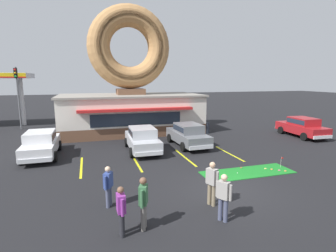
{
  "coord_description": "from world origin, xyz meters",
  "views": [
    {
      "loc": [
        -5.58,
        -9.35,
        4.67
      ],
      "look_at": [
        -1.19,
        5.0,
        2.0
      ],
      "focal_mm": 28.0,
      "sensor_mm": 36.0,
      "label": 1
    }
  ],
  "objects_px": {
    "pedestrian_leather_jacket_man": "(143,201)",
    "pedestrian_beanie_man": "(224,195)",
    "car_grey": "(188,134)",
    "traffic_light_pole": "(18,90)",
    "car_red": "(302,126)",
    "pedestrian_clipboard_woman": "(121,209)",
    "pedestrian_hooded_kid": "(212,181)",
    "golf_ball": "(237,173)",
    "car_white": "(41,143)",
    "pedestrian_blue_sweater_man": "(108,185)",
    "trash_bin": "(206,128)",
    "putting_flag_pin": "(282,160)",
    "car_silver": "(142,138)"
  },
  "relations": [
    {
      "from": "pedestrian_leather_jacket_man",
      "to": "pedestrian_beanie_man",
      "type": "height_order",
      "value": "pedestrian_leather_jacket_man"
    },
    {
      "from": "car_grey",
      "to": "traffic_light_pole",
      "type": "xyz_separation_m",
      "value": [
        -12.87,
        10.5,
        2.84
      ]
    },
    {
      "from": "car_red",
      "to": "pedestrian_clipboard_woman",
      "type": "xyz_separation_m",
      "value": [
        -16.0,
        -9.71,
        -0.01
      ]
    },
    {
      "from": "pedestrian_hooded_kid",
      "to": "golf_ball",
      "type": "bearing_deg",
      "value": 43.71
    },
    {
      "from": "car_grey",
      "to": "pedestrian_hooded_kid",
      "type": "relative_size",
      "value": 2.73
    },
    {
      "from": "car_white",
      "to": "pedestrian_blue_sweater_man",
      "type": "xyz_separation_m",
      "value": [
        3.43,
        -7.67,
        -0.02
      ]
    },
    {
      "from": "golf_ball",
      "to": "pedestrian_blue_sweater_man",
      "type": "distance_m",
      "value": 6.67
    },
    {
      "from": "car_white",
      "to": "pedestrian_beanie_man",
      "type": "distance_m",
      "value": 12.06
    },
    {
      "from": "pedestrian_blue_sweater_man",
      "to": "trash_bin",
      "type": "bearing_deg",
      "value": 50.63
    },
    {
      "from": "putting_flag_pin",
      "to": "car_silver",
      "type": "xyz_separation_m",
      "value": [
        -6.48,
        5.43,
        0.43
      ]
    },
    {
      "from": "car_silver",
      "to": "pedestrian_hooded_kid",
      "type": "distance_m",
      "value": 8.25
    },
    {
      "from": "car_silver",
      "to": "pedestrian_hooded_kid",
      "type": "bearing_deg",
      "value": -83.2
    },
    {
      "from": "car_red",
      "to": "pedestrian_blue_sweater_man",
      "type": "xyz_separation_m",
      "value": [
        -16.22,
        -7.71,
        -0.02
      ]
    },
    {
      "from": "car_grey",
      "to": "trash_bin",
      "type": "distance_m",
      "value": 4.87
    },
    {
      "from": "golf_ball",
      "to": "pedestrian_clipboard_woman",
      "type": "relative_size",
      "value": 0.03
    },
    {
      "from": "car_red",
      "to": "pedestrian_beanie_man",
      "type": "height_order",
      "value": "pedestrian_beanie_man"
    },
    {
      "from": "golf_ball",
      "to": "putting_flag_pin",
      "type": "distance_m",
      "value": 2.8
    },
    {
      "from": "pedestrian_clipboard_woman",
      "to": "pedestrian_beanie_man",
      "type": "height_order",
      "value": "pedestrian_beanie_man"
    },
    {
      "from": "pedestrian_leather_jacket_man",
      "to": "trash_bin",
      "type": "height_order",
      "value": "pedestrian_leather_jacket_man"
    },
    {
      "from": "car_grey",
      "to": "pedestrian_leather_jacket_man",
      "type": "relative_size",
      "value": 2.69
    },
    {
      "from": "pedestrian_hooded_kid",
      "to": "putting_flag_pin",
      "type": "bearing_deg",
      "value": 26.7
    },
    {
      "from": "putting_flag_pin",
      "to": "pedestrian_beanie_man",
      "type": "xyz_separation_m",
      "value": [
        -5.64,
        -3.91,
        0.47
      ]
    },
    {
      "from": "car_silver",
      "to": "pedestrian_beanie_man",
      "type": "height_order",
      "value": "pedestrian_beanie_man"
    },
    {
      "from": "pedestrian_beanie_man",
      "to": "putting_flag_pin",
      "type": "bearing_deg",
      "value": 34.69
    },
    {
      "from": "golf_ball",
      "to": "traffic_light_pole",
      "type": "bearing_deg",
      "value": 128.63
    },
    {
      "from": "golf_ball",
      "to": "car_red",
      "type": "height_order",
      "value": "car_red"
    },
    {
      "from": "pedestrian_beanie_man",
      "to": "trash_bin",
      "type": "height_order",
      "value": "pedestrian_beanie_man"
    },
    {
      "from": "pedestrian_clipboard_woman",
      "to": "trash_bin",
      "type": "bearing_deg",
      "value": 55.78
    },
    {
      "from": "car_silver",
      "to": "pedestrian_clipboard_woman",
      "type": "distance_m",
      "value": 9.51
    },
    {
      "from": "pedestrian_blue_sweater_man",
      "to": "pedestrian_hooded_kid",
      "type": "xyz_separation_m",
      "value": [
        3.7,
        -1.02,
        0.08
      ]
    },
    {
      "from": "pedestrian_blue_sweater_man",
      "to": "pedestrian_leather_jacket_man",
      "type": "height_order",
      "value": "pedestrian_leather_jacket_man"
    },
    {
      "from": "putting_flag_pin",
      "to": "traffic_light_pole",
      "type": "height_order",
      "value": "traffic_light_pole"
    },
    {
      "from": "golf_ball",
      "to": "trash_bin",
      "type": "bearing_deg",
      "value": 73.72
    },
    {
      "from": "pedestrian_blue_sweater_man",
      "to": "trash_bin",
      "type": "height_order",
      "value": "pedestrian_blue_sweater_man"
    },
    {
      "from": "pedestrian_leather_jacket_man",
      "to": "pedestrian_clipboard_woman",
      "type": "height_order",
      "value": "pedestrian_leather_jacket_man"
    },
    {
      "from": "golf_ball",
      "to": "trash_bin",
      "type": "height_order",
      "value": "trash_bin"
    },
    {
      "from": "car_red",
      "to": "car_grey",
      "type": "relative_size",
      "value": 1.01
    },
    {
      "from": "traffic_light_pole",
      "to": "car_silver",
      "type": "bearing_deg",
      "value": -49.04
    },
    {
      "from": "golf_ball",
      "to": "car_grey",
      "type": "distance_m",
      "value": 6.07
    },
    {
      "from": "car_white",
      "to": "putting_flag_pin",
      "type": "bearing_deg",
      "value": -25.12
    },
    {
      "from": "traffic_light_pole",
      "to": "pedestrian_leather_jacket_man",
      "type": "bearing_deg",
      "value": -68.9
    },
    {
      "from": "pedestrian_beanie_man",
      "to": "traffic_light_pole",
      "type": "bearing_deg",
      "value": 116.99
    },
    {
      "from": "car_white",
      "to": "pedestrian_beanie_man",
      "type": "height_order",
      "value": "pedestrian_beanie_man"
    },
    {
      "from": "golf_ball",
      "to": "car_white",
      "type": "relative_size",
      "value": 0.01
    },
    {
      "from": "pedestrian_beanie_man",
      "to": "pedestrian_hooded_kid",
      "type": "bearing_deg",
      "value": 82.82
    },
    {
      "from": "pedestrian_hooded_kid",
      "to": "car_silver",
      "type": "bearing_deg",
      "value": 96.8
    },
    {
      "from": "pedestrian_clipboard_woman",
      "to": "pedestrian_beanie_man",
      "type": "bearing_deg",
      "value": -2.68
    },
    {
      "from": "car_white",
      "to": "pedestrian_beanie_man",
      "type": "xyz_separation_m",
      "value": [
        6.99,
        -9.83,
        0.03
      ]
    },
    {
      "from": "pedestrian_blue_sweater_man",
      "to": "trash_bin",
      "type": "distance_m",
      "value": 14.61
    },
    {
      "from": "car_grey",
      "to": "trash_bin",
      "type": "height_order",
      "value": "car_grey"
    }
  ]
}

